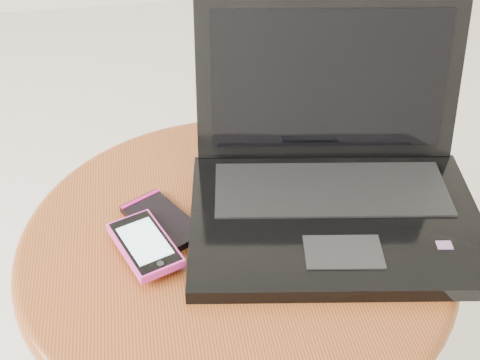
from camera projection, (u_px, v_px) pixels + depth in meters
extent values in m
cylinder|color=#532A1A|center=(237.00, 344.00, 1.00)|extent=(0.09, 0.09, 0.41)
cylinder|color=#662C11|center=(236.00, 242.00, 0.86)|extent=(0.56, 0.56, 0.03)
torus|color=#662C11|center=(236.00, 242.00, 0.86)|extent=(0.59, 0.59, 0.03)
cube|color=black|center=(335.00, 221.00, 0.86)|extent=(0.43, 0.33, 0.02)
cube|color=black|center=(331.00, 189.00, 0.90)|extent=(0.34, 0.17, 0.00)
cube|color=black|center=(343.00, 252.00, 0.80)|extent=(0.11, 0.07, 0.00)
cube|color=red|center=(444.00, 245.00, 0.81)|extent=(0.02, 0.02, 0.00)
cube|color=black|center=(329.00, 79.00, 0.91)|extent=(0.38, 0.12, 0.23)
cube|color=black|center=(329.00, 80.00, 0.91)|extent=(0.34, 0.10, 0.20)
cube|color=black|center=(162.00, 222.00, 0.87)|extent=(0.11, 0.13, 0.01)
cube|color=#AB1469|center=(140.00, 199.00, 0.90)|extent=(0.06, 0.04, 0.00)
cube|color=#DE3299|center=(145.00, 245.00, 0.82)|extent=(0.10, 0.13, 0.01)
cube|color=black|center=(144.00, 241.00, 0.81)|extent=(0.09, 0.12, 0.00)
cube|color=silver|center=(144.00, 241.00, 0.81)|extent=(0.07, 0.09, 0.00)
cylinder|color=black|center=(160.00, 263.00, 0.78)|extent=(0.01, 0.01, 0.00)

